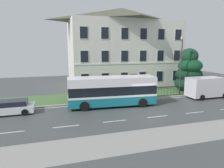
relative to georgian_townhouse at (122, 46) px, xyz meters
The scene contains 9 objects.
ground_plane 15.72m from the georgian_townhouse, 99.63° to the right, with size 60.00×56.00×0.18m.
georgian_townhouse is the anchor object (origin of this frame).
iron_verge_railing 12.14m from the georgian_townhouse, 90.00° to the right, with size 15.82×0.04×0.97m.
evergreen_tree 11.79m from the georgian_townhouse, 51.30° to the right, with size 3.88×3.96×5.95m.
single_decker_bus 14.48m from the georgian_townhouse, 113.10° to the right, with size 9.25×3.04×3.11m.
white_panel_van 14.98m from the georgian_townhouse, 61.22° to the right, with size 5.33×2.32×2.52m.
parked_hatchback_00 20.35m from the georgian_townhouse, 140.68° to the right, with size 4.20×2.00×1.27m.
street_lamp_post 11.41m from the georgian_townhouse, 66.61° to the right, with size 0.36×0.24×7.37m.
litter_bin 11.92m from the georgian_townhouse, 98.48° to the right, with size 0.56×0.56×1.15m.
Camera 1 is at (-8.59, -16.63, 6.00)m, focal length 31.29 mm.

